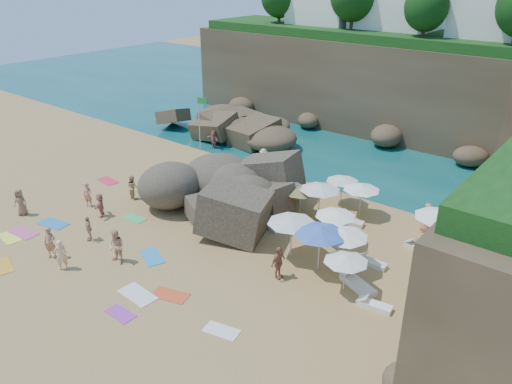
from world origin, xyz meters
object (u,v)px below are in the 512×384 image
Objects in this scene: rock_outcrop at (236,210)px; person_stand_1 at (133,187)px; flag_pole at (200,115)px; person_stand_4 at (427,218)px; person_stand_5 at (213,139)px; parasol_2 at (335,213)px; person_stand_2 at (264,160)px; parasol_1 at (342,179)px; person_stand_0 at (88,195)px; lounger_0 at (270,225)px; person_stand_6 at (61,255)px; parasol_0 at (286,184)px; person_stand_3 at (278,263)px.

rock_outcrop is 4.72× the size of person_stand_1.
flag_pole is 2.52× the size of person_stand_4.
person_stand_5 reaches higher than rock_outcrop.
rock_outcrop is at bearing -96.69° from person_stand_4.
parasol_2 is 1.31× the size of person_stand_2.
person_stand_1 is (-11.12, -7.79, -0.98)m from parasol_1.
person_stand_0 is 0.91× the size of person_stand_4.
person_stand_2 is (-7.44, 1.44, -0.94)m from parasol_1.
lounger_0 is at bearing 146.26° from person_stand_2.
flag_pole is 18.87m from person_stand_6.
rock_outcrop is 11.81m from person_stand_5.
person_stand_0 is 0.98× the size of person_stand_6.
person_stand_6 reaches higher than lounger_0.
person_stand_2 is 1.09× the size of person_stand_5.
flag_pole is 7.27m from person_stand_2.
lounger_0 is 11.81m from person_stand_0.
person_stand_6 is at bearing 124.63° from person_stand_1.
person_stand_5 is 19.25m from person_stand_6.
parasol_0 is 3.07m from lounger_0.
lounger_0 is at bearing -24.64° from person_stand_5.
person_stand_3 is 19.54m from person_stand_5.
person_stand_2 reaches higher than rock_outcrop.
person_stand_4 reaches higher than person_stand_0.
person_stand_3 is 1.04× the size of person_stand_6.
lounger_0 is at bearing -86.17° from person_stand_4.
parasol_1 is 1.26× the size of person_stand_0.
person_stand_5 is at bearing 54.67° from person_stand_3.
person_stand_6 is (-5.51, -10.13, 0.71)m from lounger_0.
person_stand_4 is (10.33, 4.77, 0.89)m from rock_outcrop.
person_stand_3 is 0.97× the size of person_stand_4.
parasol_0 reaches higher than person_stand_1.
parasol_2 is 1.36× the size of person_stand_0.
parasol_0 reaches higher than person_stand_3.
parasol_0 is 13.58m from person_stand_6.
person_stand_6 reaches higher than person_stand_5.
lounger_0 is 1.02× the size of person_stand_1.
person_stand_0 is 0.96× the size of person_stand_2.
parasol_2 is at bearing 1.55° from rock_outcrop.
flag_pole reaches higher than parasol_2.
rock_outcrop is at bearing -147.80° from person_stand_1.
person_stand_5 is (-1.41, 13.08, -0.04)m from person_stand_0.
flag_pole is at bearing 158.40° from parasol_2.
parasol_2 reaches higher than person_stand_5.
person_stand_0 is 2.85m from person_stand_1.
parasol_0 is at bearing 42.03° from rock_outcrop.
parasol_0 is (12.03, -4.68, -1.14)m from flag_pole.
person_stand_2 is at bearing -128.06° from person_stand_4.
person_stand_6 is (-4.85, -12.65, -0.90)m from parasol_0.
person_stand_5 is (-6.31, 1.28, -0.07)m from person_stand_2.
lounger_0 is 0.95× the size of person_stand_3.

